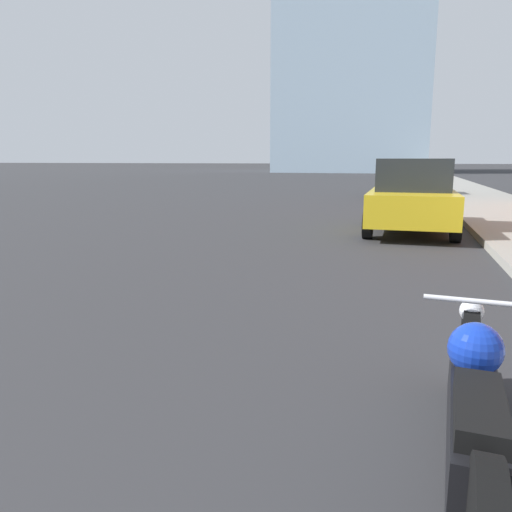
{
  "coord_description": "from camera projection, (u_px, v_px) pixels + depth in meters",
  "views": [
    {
      "loc": [
        3.37,
        1.73,
        1.66
      ],
      "look_at": [
        1.82,
        7.13,
        0.57
      ],
      "focal_mm": 35.0,
      "sensor_mm": 36.0,
      "label": 1
    }
  ],
  "objects": [
    {
      "name": "motorcycle",
      "position": [
        474.0,
        409.0,
        2.57
      ],
      "size": [
        0.62,
        2.55,
        0.77
      ],
      "rotation": [
        0.0,
        0.0,
        -0.09
      ],
      "color": "black",
      "rests_on": "ground_plane"
    },
    {
      "name": "parked_car_yellow",
      "position": [
        412.0,
        197.0,
        11.33
      ],
      "size": [
        1.98,
        3.92,
        1.67
      ],
      "rotation": [
        0.0,
        0.0,
        -0.01
      ],
      "color": "gold",
      "rests_on": "ground_plane"
    },
    {
      "name": "sidewalk",
      "position": [
        446.0,
        182.0,
        35.56
      ],
      "size": [
        3.1,
        240.0,
        0.15
      ],
      "color": "gray",
      "rests_on": "ground_plane"
    },
    {
      "name": "parked_car_black",
      "position": [
        412.0,
        178.0,
        22.48
      ],
      "size": [
        2.08,
        3.91,
        1.66
      ],
      "rotation": [
        0.0,
        0.0,
        0.05
      ],
      "color": "black",
      "rests_on": "ground_plane"
    }
  ]
}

